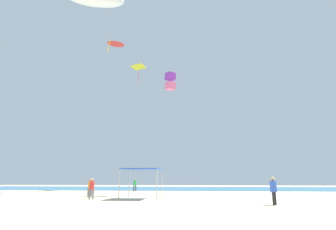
{
  "coord_description": "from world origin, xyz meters",
  "views": [
    {
      "loc": [
        0.3,
        -20.21,
        1.51
      ],
      "look_at": [
        -3.59,
        15.84,
        10.2
      ],
      "focal_mm": 28.86,
      "sensor_mm": 36.0,
      "label": 1
    }
  ],
  "objects_px": {
    "person_rightmost": "(92,187)",
    "person_central": "(135,184)",
    "kite_box_purple": "(170,81)",
    "canopy_tent": "(142,170)",
    "person_leftmost": "(90,186)",
    "person_near_tent": "(273,188)",
    "kite_diamond_yellow": "(138,68)",
    "kite_delta_red": "(116,43)"
  },
  "relations": [
    {
      "from": "kite_diamond_yellow",
      "to": "kite_delta_red",
      "type": "xyz_separation_m",
      "value": [
        -1.86,
        -7.62,
        0.89
      ]
    },
    {
      "from": "kite_delta_red",
      "to": "canopy_tent",
      "type": "bearing_deg",
      "value": -102.93
    },
    {
      "from": "kite_box_purple",
      "to": "person_near_tent",
      "type": "bearing_deg",
      "value": -92.16
    },
    {
      "from": "kite_diamond_yellow",
      "to": "kite_box_purple",
      "type": "bearing_deg",
      "value": -139.46
    },
    {
      "from": "person_rightmost",
      "to": "canopy_tent",
      "type": "bearing_deg",
      "value": -27.69
    },
    {
      "from": "canopy_tent",
      "to": "person_leftmost",
      "type": "relative_size",
      "value": 1.92
    },
    {
      "from": "person_rightmost",
      "to": "kite_box_purple",
      "type": "relative_size",
      "value": 0.77
    },
    {
      "from": "person_near_tent",
      "to": "person_rightmost",
      "type": "relative_size",
      "value": 1.04
    },
    {
      "from": "person_leftmost",
      "to": "kite_delta_red",
      "type": "distance_m",
      "value": 23.58
    },
    {
      "from": "canopy_tent",
      "to": "kite_diamond_yellow",
      "type": "relative_size",
      "value": 1.03
    },
    {
      "from": "person_rightmost",
      "to": "kite_delta_red",
      "type": "relative_size",
      "value": 0.44
    },
    {
      "from": "person_near_tent",
      "to": "kite_box_purple",
      "type": "distance_m",
      "value": 17.64
    },
    {
      "from": "person_central",
      "to": "kite_box_purple",
      "type": "height_order",
      "value": "kite_box_purple"
    },
    {
      "from": "person_rightmost",
      "to": "person_leftmost",
      "type": "bearing_deg",
      "value": 70.75
    },
    {
      "from": "person_near_tent",
      "to": "kite_box_purple",
      "type": "bearing_deg",
      "value": 64.21
    },
    {
      "from": "person_near_tent",
      "to": "person_leftmost",
      "type": "relative_size",
      "value": 1.04
    },
    {
      "from": "canopy_tent",
      "to": "person_rightmost",
      "type": "distance_m",
      "value": 4.14
    },
    {
      "from": "kite_diamond_yellow",
      "to": "kite_box_purple",
      "type": "xyz_separation_m",
      "value": [
        7.14,
        -14.85,
        -8.38
      ]
    },
    {
      "from": "kite_delta_red",
      "to": "person_leftmost",
      "type": "bearing_deg",
      "value": -121.32
    },
    {
      "from": "canopy_tent",
      "to": "person_central",
      "type": "relative_size",
      "value": 1.88
    },
    {
      "from": "kite_box_purple",
      "to": "kite_delta_red",
      "type": "relative_size",
      "value": 0.58
    },
    {
      "from": "canopy_tent",
      "to": "person_leftmost",
      "type": "bearing_deg",
      "value": 152.34
    },
    {
      "from": "person_central",
      "to": "person_near_tent",
      "type": "bearing_deg",
      "value": -92.5
    },
    {
      "from": "kite_delta_red",
      "to": "kite_box_purple",
      "type": "bearing_deg",
      "value": -79.53
    },
    {
      "from": "person_central",
      "to": "kite_box_purple",
      "type": "xyz_separation_m",
      "value": [
        5.44,
        -7.21,
        11.47
      ]
    },
    {
      "from": "canopy_tent",
      "to": "kite_diamond_yellow",
      "type": "xyz_separation_m",
      "value": [
        -5.47,
        21.52,
        18.56
      ]
    },
    {
      "from": "person_near_tent",
      "to": "kite_delta_red",
      "type": "height_order",
      "value": "kite_delta_red"
    },
    {
      "from": "kite_diamond_yellow",
      "to": "kite_delta_red",
      "type": "height_order",
      "value": "kite_delta_red"
    },
    {
      "from": "person_rightmost",
      "to": "person_central",
      "type": "bearing_deg",
      "value": 47.09
    },
    {
      "from": "kite_delta_red",
      "to": "person_central",
      "type": "bearing_deg",
      "value": -41.17
    },
    {
      "from": "kite_delta_red",
      "to": "kite_diamond_yellow",
      "type": "bearing_deg",
      "value": 35.56
    },
    {
      "from": "person_leftmost",
      "to": "kite_diamond_yellow",
      "type": "relative_size",
      "value": 0.54
    },
    {
      "from": "person_near_tent",
      "to": "person_rightmost",
      "type": "bearing_deg",
      "value": 105.46
    },
    {
      "from": "person_leftmost",
      "to": "kite_diamond_yellow",
      "type": "height_order",
      "value": "kite_diamond_yellow"
    },
    {
      "from": "person_rightmost",
      "to": "kite_box_purple",
      "type": "xyz_separation_m",
      "value": [
        5.47,
        7.69,
        11.5
      ]
    },
    {
      "from": "canopy_tent",
      "to": "person_rightmost",
      "type": "bearing_deg",
      "value": -164.86
    },
    {
      "from": "person_rightmost",
      "to": "kite_diamond_yellow",
      "type": "distance_m",
      "value": 30.1
    },
    {
      "from": "kite_box_purple",
      "to": "person_central",
      "type": "bearing_deg",
      "value": 91.08
    },
    {
      "from": "person_rightmost",
      "to": "kite_box_purple",
      "type": "distance_m",
      "value": 14.87
    },
    {
      "from": "person_leftmost",
      "to": "person_central",
      "type": "xyz_separation_m",
      "value": [
        1.73,
        10.99,
        0.02
      ]
    },
    {
      "from": "canopy_tent",
      "to": "person_near_tent",
      "type": "bearing_deg",
      "value": -26.1
    },
    {
      "from": "kite_delta_red",
      "to": "person_near_tent",
      "type": "bearing_deg",
      "value": -88.87
    }
  ]
}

